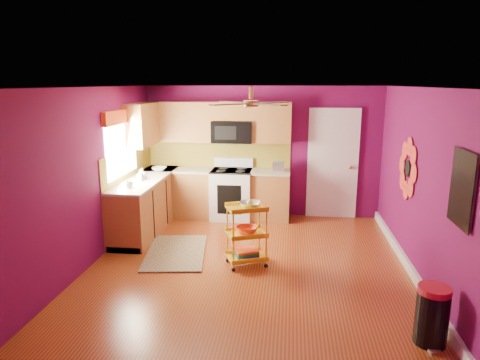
# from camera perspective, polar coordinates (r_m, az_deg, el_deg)

# --- Properties ---
(ground) EXTENTS (5.00, 5.00, 0.00)m
(ground) POSITION_cam_1_polar(r_m,az_deg,el_deg) (6.24, 1.18, -11.32)
(ground) COLOR maroon
(ground) RESTS_ON ground
(room_envelope) EXTENTS (4.54, 5.04, 2.52)m
(room_envelope) POSITION_cam_1_polar(r_m,az_deg,el_deg) (5.77, 1.53, 3.63)
(room_envelope) COLOR #5F0A45
(room_envelope) RESTS_ON ground
(lower_cabinets) EXTENTS (2.81, 2.31, 0.94)m
(lower_cabinets) POSITION_cam_1_polar(r_m,az_deg,el_deg) (8.01, -7.13, -2.60)
(lower_cabinets) COLOR brown
(lower_cabinets) RESTS_ON ground
(electric_range) EXTENTS (0.76, 0.66, 1.13)m
(electric_range) POSITION_cam_1_polar(r_m,az_deg,el_deg) (8.18, -1.12, -1.81)
(electric_range) COLOR white
(electric_range) RESTS_ON ground
(upper_cabinetry) EXTENTS (2.80, 2.30, 1.26)m
(upper_cabinetry) POSITION_cam_1_polar(r_m,az_deg,el_deg) (8.08, -6.08, 7.42)
(upper_cabinetry) COLOR brown
(upper_cabinetry) RESTS_ON ground
(left_window) EXTENTS (0.08, 1.35, 1.08)m
(left_window) POSITION_cam_1_polar(r_m,az_deg,el_deg) (7.31, -15.56, 5.96)
(left_window) COLOR white
(left_window) RESTS_ON ground
(panel_door) EXTENTS (0.95, 0.11, 2.15)m
(panel_door) POSITION_cam_1_polar(r_m,az_deg,el_deg) (8.32, 12.24, 1.96)
(panel_door) COLOR white
(panel_door) RESTS_ON ground
(right_wall_art) EXTENTS (0.04, 2.74, 1.04)m
(right_wall_art) POSITION_cam_1_polar(r_m,az_deg,el_deg) (5.69, 23.80, 0.47)
(right_wall_art) COLOR black
(right_wall_art) RESTS_ON ground
(ceiling_fan) EXTENTS (1.01, 1.01, 0.26)m
(ceiling_fan) POSITION_cam_1_polar(r_m,az_deg,el_deg) (5.90, 1.49, 10.27)
(ceiling_fan) COLOR #BF8C3F
(ceiling_fan) RESTS_ON ground
(shag_rug) EXTENTS (1.06, 1.53, 0.02)m
(shag_rug) POSITION_cam_1_polar(r_m,az_deg,el_deg) (6.73, -8.52, -9.49)
(shag_rug) COLOR black
(shag_rug) RESTS_ON ground
(rolling_cart) EXTENTS (0.64, 0.56, 0.97)m
(rolling_cart) POSITION_cam_1_polar(r_m,az_deg,el_deg) (6.08, 0.96, -6.94)
(rolling_cart) COLOR yellow
(rolling_cart) RESTS_ON ground
(trash_can) EXTENTS (0.42, 0.42, 0.61)m
(trash_can) POSITION_cam_1_polar(r_m,az_deg,el_deg) (4.84, 24.23, -16.13)
(trash_can) COLOR black
(trash_can) RESTS_ON ground
(teal_kettle) EXTENTS (0.18, 0.18, 0.21)m
(teal_kettle) POSITION_cam_1_polar(r_m,az_deg,el_deg) (8.05, 5.15, 1.84)
(teal_kettle) COLOR teal
(teal_kettle) RESTS_ON lower_cabinets
(toaster) EXTENTS (0.22, 0.15, 0.18)m
(toaster) POSITION_cam_1_polar(r_m,az_deg,el_deg) (8.00, 5.13, 1.82)
(toaster) COLOR beige
(toaster) RESTS_ON lower_cabinets
(soap_bottle_a) EXTENTS (0.09, 0.09, 0.19)m
(soap_bottle_a) POSITION_cam_1_polar(r_m,az_deg,el_deg) (7.36, -13.22, 0.59)
(soap_bottle_a) COLOR #EA3F72
(soap_bottle_a) RESTS_ON lower_cabinets
(soap_bottle_b) EXTENTS (0.15, 0.15, 0.19)m
(soap_bottle_b) POSITION_cam_1_polar(r_m,az_deg,el_deg) (7.52, -12.91, 0.86)
(soap_bottle_b) COLOR white
(soap_bottle_b) RESTS_ON lower_cabinets
(counter_dish) EXTENTS (0.27, 0.27, 0.07)m
(counter_dish) POSITION_cam_1_polar(r_m,az_deg,el_deg) (8.18, -10.71, 1.48)
(counter_dish) COLOR white
(counter_dish) RESTS_ON lower_cabinets
(counter_cup) EXTENTS (0.13, 0.13, 0.10)m
(counter_cup) POSITION_cam_1_polar(r_m,az_deg,el_deg) (6.94, -14.61, -0.59)
(counter_cup) COLOR white
(counter_cup) RESTS_ON lower_cabinets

